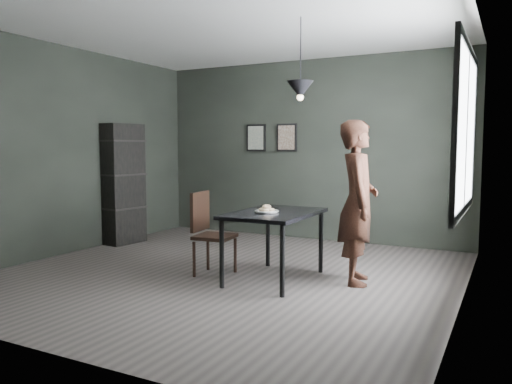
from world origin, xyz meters
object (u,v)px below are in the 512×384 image
at_px(white_plate, 267,212).
at_px(pendant_lamp, 300,90).
at_px(wood_chair, 208,228).
at_px(cafe_table, 274,219).
at_px(woman, 358,202).
at_px(shelf_unit, 123,184).

bearing_deg(white_plate, pendant_lamp, 32.60).
bearing_deg(wood_chair, cafe_table, 2.14).
xyz_separation_m(cafe_table, woman, (0.83, 0.30, 0.19)).
bearing_deg(pendant_lamp, cafe_table, -158.20).
distance_m(white_plate, shelf_unit, 3.03).
bearing_deg(pendant_lamp, white_plate, -147.40).
xyz_separation_m(woman, wood_chair, (-1.61, -0.42, -0.33)).
bearing_deg(shelf_unit, cafe_table, -9.20).
bearing_deg(cafe_table, woman, 19.80).
xyz_separation_m(cafe_table, wood_chair, (-0.78, -0.12, -0.14)).
xyz_separation_m(cafe_table, pendant_lamp, (0.25, 0.10, 1.38)).
relative_size(cafe_table, shelf_unit, 0.67).
bearing_deg(wood_chair, woman, 7.99).
relative_size(cafe_table, white_plate, 5.22).
distance_m(white_plate, wood_chair, 0.76).
height_order(wood_chair, shelf_unit, shelf_unit).
xyz_separation_m(shelf_unit, pendant_lamp, (3.17, -0.77, 1.16)).
bearing_deg(cafe_table, white_plate, -118.14).
bearing_deg(wood_chair, white_plate, -4.38).
bearing_deg(cafe_table, pendant_lamp, 21.80).
height_order(white_plate, shelf_unit, shelf_unit).
relative_size(white_plate, woman, 0.13).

